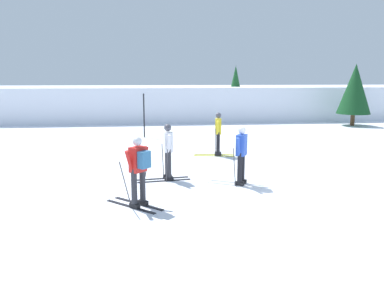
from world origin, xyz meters
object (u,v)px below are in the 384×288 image
at_px(skier_yellow, 218,133).
at_px(skier_blue, 241,154).
at_px(conifer_far_right, 235,89).
at_px(conifer_far_left, 355,89).
at_px(skier_red, 139,168).
at_px(trail_marker_pole, 144,116).
at_px(skier_white, 168,150).

xyz_separation_m(skier_yellow, skier_blue, (-0.08, -4.19, 0.00)).
bearing_deg(conifer_far_right, conifer_far_left, -37.28).
relative_size(skier_blue, conifer_far_right, 0.44).
bearing_deg(skier_red, trail_marker_pole, 90.00).
distance_m(skier_blue, conifer_far_left, 16.34).
relative_size(skier_red, conifer_far_right, 0.44).
height_order(skier_yellow, trail_marker_pole, trail_marker_pole).
bearing_deg(conifer_far_right, skier_white, -109.26).
bearing_deg(trail_marker_pole, skier_yellow, -59.47).
xyz_separation_m(skier_yellow, conifer_far_left, (10.27, 8.38, 1.41)).
xyz_separation_m(skier_blue, trail_marker_pole, (-2.87, 9.19, 0.21)).
relative_size(skier_yellow, skier_blue, 1.00).
distance_m(trail_marker_pole, conifer_far_right, 10.75).
xyz_separation_m(skier_yellow, conifer_far_right, (3.71, 13.37, 1.31)).
height_order(skier_yellow, skier_white, same).
bearing_deg(skier_blue, skier_red, -150.52).
height_order(skier_blue, trail_marker_pole, trail_marker_pole).
bearing_deg(conifer_far_left, skier_red, -133.00).
bearing_deg(skier_white, skier_red, -108.50).
relative_size(skier_blue, conifer_far_left, 0.44).
xyz_separation_m(skier_red, skier_blue, (2.87, 1.62, -0.04)).
height_order(skier_red, conifer_far_right, conifer_far_right).
relative_size(skier_yellow, trail_marker_pole, 0.76).
relative_size(skier_white, conifer_far_right, 0.44).
xyz_separation_m(skier_blue, conifer_far_right, (3.80, 17.55, 1.31)).
bearing_deg(skier_red, skier_yellow, 63.05).
xyz_separation_m(skier_yellow, skier_white, (-2.15, -3.41, -0.00)).
relative_size(skier_red, skier_yellow, 1.00).
bearing_deg(trail_marker_pole, skier_red, -90.00).
xyz_separation_m(skier_red, conifer_far_left, (13.22, 14.18, 1.37)).
height_order(skier_red, skier_yellow, same).
xyz_separation_m(skier_yellow, trail_marker_pole, (-2.95, 5.00, 0.21)).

